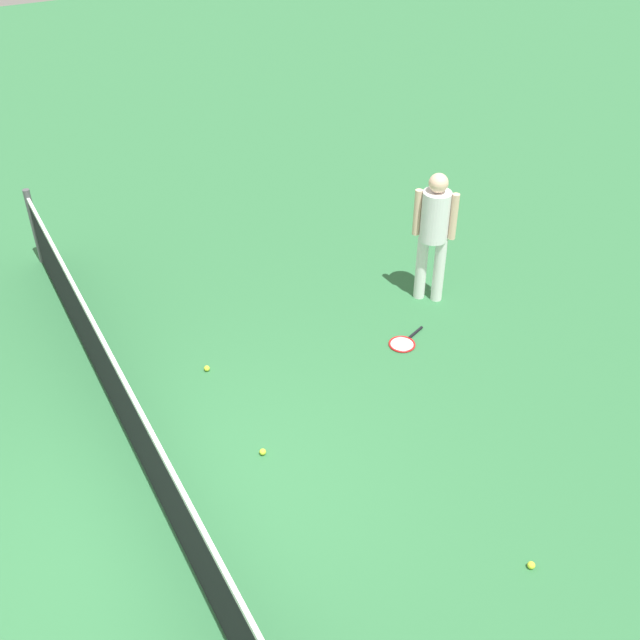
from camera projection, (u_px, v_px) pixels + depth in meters
ground_plane at (168, 515)px, 6.79m from camera, size 40.00×40.00×0.00m
court_net at (161, 476)px, 6.49m from camera, size 10.09×0.09×1.07m
player_near_side at (434, 227)px, 9.03m from camera, size 0.48×0.48×1.70m
tennis_racket_near_player at (403, 343)px, 8.83m from camera, size 0.41×0.60×0.03m
tennis_ball_near_player at (531, 565)px, 6.31m from camera, size 0.07×0.07×0.07m
tennis_ball_midcourt at (207, 368)px, 8.42m from camera, size 0.07×0.07×0.07m
tennis_ball_baseline at (263, 452)px, 7.38m from camera, size 0.07×0.07×0.07m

